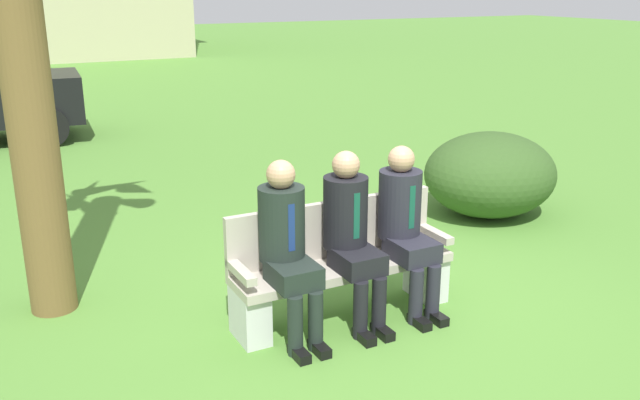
# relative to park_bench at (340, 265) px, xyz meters

# --- Properties ---
(ground_plane) EXTENTS (80.00, 80.00, 0.00)m
(ground_plane) POSITION_rel_park_bench_xyz_m (0.22, -0.10, -0.42)
(ground_plane) COLOR #508532
(park_bench) EXTENTS (1.78, 0.44, 0.90)m
(park_bench) POSITION_rel_park_bench_xyz_m (0.00, 0.00, 0.00)
(park_bench) COLOR #B7AD9E
(park_bench) RESTS_ON ground
(seated_man_left) EXTENTS (0.34, 0.72, 1.33)m
(seated_man_left) POSITION_rel_park_bench_xyz_m (-0.51, -0.12, 0.32)
(seated_man_left) COLOR #1E2823
(seated_man_left) RESTS_ON ground
(seated_man_middle) EXTENTS (0.34, 0.72, 1.33)m
(seated_man_middle) POSITION_rel_park_bench_xyz_m (0.02, -0.12, 0.33)
(seated_man_middle) COLOR black
(seated_man_middle) RESTS_ON ground
(seated_man_right) EXTENTS (0.34, 0.72, 1.32)m
(seated_man_right) POSITION_rel_park_bench_xyz_m (0.51, -0.12, 0.32)
(seated_man_right) COLOR #23232D
(seated_man_right) RESTS_ON ground
(shrub_near_bench) EXTENTS (1.51, 1.38, 0.94)m
(shrub_near_bench) POSITION_rel_park_bench_xyz_m (2.69, 1.38, 0.05)
(shrub_near_bench) COLOR #335322
(shrub_near_bench) RESTS_ON ground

